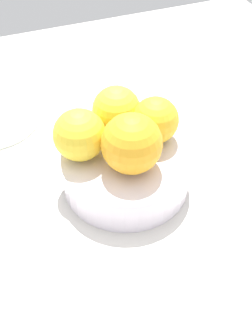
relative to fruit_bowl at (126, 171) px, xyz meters
The scene contains 6 objects.
ground_plane 3.67cm from the fruit_bowl, ahead, with size 110.00×110.00×2.00cm, color silver.
fruit_bowl is the anchor object (origin of this frame).
orange_in_bowl_0 9.30cm from the fruit_bowl, ahead, with size 7.34×7.34×7.34cm, color yellow.
orange_in_bowl_1 7.47cm from the fruit_bowl, behind, with size 8.50×8.50×8.50cm, color #F9A823.
orange_in_bowl_2 8.77cm from the fruit_bowl, 67.20° to the right, with size 6.98×6.98×6.98cm, color yellow.
orange_in_bowl_3 9.33cm from the fruit_bowl, 64.29° to the left, with size 7.50×7.50×7.50cm, color yellow.
Camera 1 is at (-42.28, 16.60, 47.48)cm, focal length 45.58 mm.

